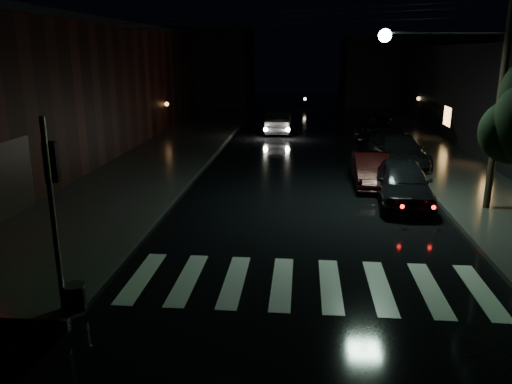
% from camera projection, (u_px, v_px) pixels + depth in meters
% --- Properties ---
extents(ground, '(120.00, 120.00, 0.00)m').
position_uv_depth(ground, '(183.00, 288.00, 12.20)').
color(ground, black).
rests_on(ground, ground).
extents(sidewalk_left, '(6.00, 44.00, 0.15)m').
position_uv_depth(sidewalk_left, '(152.00, 161.00, 26.04)').
color(sidewalk_left, '#282826').
rests_on(sidewalk_left, ground).
extents(sidewalk_right, '(4.00, 44.00, 0.15)m').
position_uv_depth(sidewalk_right, '(447.00, 167.00, 24.70)').
color(sidewalk_right, '#282826').
rests_on(sidewalk_right, ground).
extents(building_left, '(10.00, 36.00, 7.00)m').
position_uv_depth(building_left, '(36.00, 90.00, 27.66)').
color(building_left, black).
rests_on(building_left, ground).
extents(building_far_left, '(14.00, 10.00, 8.00)m').
position_uv_depth(building_far_left, '(188.00, 66.00, 55.13)').
color(building_far_left, black).
rests_on(building_far_left, ground).
extents(building_far_right, '(14.00, 10.00, 7.00)m').
position_uv_depth(building_far_right, '(409.00, 72.00, 53.12)').
color(building_far_right, black).
rests_on(building_far_right, ground).
extents(crosswalk, '(9.00, 3.00, 0.01)m').
position_uv_depth(crosswalk, '(306.00, 284.00, 12.41)').
color(crosswalk, beige).
rests_on(crosswalk, ground).
extents(signal_pole_corner, '(0.68, 0.61, 4.20)m').
position_uv_depth(signal_pole_corner, '(65.00, 249.00, 10.58)').
color(signal_pole_corner, slate).
rests_on(signal_pole_corner, ground).
extents(utility_pole, '(4.92, 0.44, 8.00)m').
position_uv_depth(utility_pole, '(482.00, 82.00, 16.87)').
color(utility_pole, black).
rests_on(utility_pole, ground).
extents(parked_car_a, '(2.17, 4.91, 1.64)m').
position_uv_depth(parked_car_a, '(402.00, 182.00, 18.82)').
color(parked_car_a, black).
rests_on(parked_car_a, ground).
extents(parked_car_b, '(1.50, 4.14, 1.36)m').
position_uv_depth(parked_car_b, '(371.00, 170.00, 21.43)').
color(parked_car_b, black).
rests_on(parked_car_b, ground).
extents(parked_car_c, '(2.77, 5.66, 1.59)m').
position_uv_depth(parked_car_c, '(397.00, 150.00, 25.03)').
color(parked_car_c, black).
rests_on(parked_car_c, ground).
extents(parked_car_d, '(3.22, 5.71, 1.51)m').
position_uv_depth(parked_car_d, '(374.00, 126.00, 33.38)').
color(parked_car_d, black).
rests_on(parked_car_d, ground).
extents(oncoming_car, '(1.75, 4.85, 1.59)m').
position_uv_depth(oncoming_car, '(278.00, 122.00, 35.27)').
color(oncoming_car, black).
rests_on(oncoming_car, ground).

